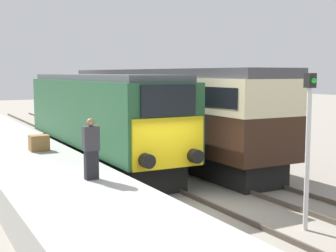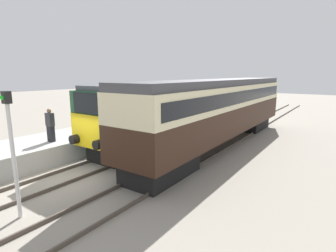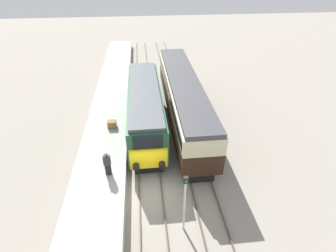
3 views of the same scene
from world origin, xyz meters
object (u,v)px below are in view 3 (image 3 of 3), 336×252
object	(u,v)px
passenger_carriage	(183,96)
signal_post	(185,200)
locomotive	(145,107)
person_on_platform	(107,164)
luggage_crate	(112,124)

from	to	relation	value
passenger_carriage	signal_post	distance (m)	11.65
locomotive	person_on_platform	distance (m)	7.10
passenger_carriage	person_on_platform	size ratio (longest dim) A/B	9.91
luggage_crate	person_on_platform	bearing A→B (deg)	-88.24
signal_post	passenger_carriage	bearing A→B (deg)	81.61
locomotive	signal_post	bearing A→B (deg)	-80.73
person_on_platform	signal_post	size ratio (longest dim) A/B	0.43
person_on_platform	signal_post	distance (m)	5.80
person_on_platform	locomotive	bearing A→B (deg)	68.30
locomotive	signal_post	size ratio (longest dim) A/B	3.27
locomotive	person_on_platform	size ratio (longest dim) A/B	7.56
signal_post	luggage_crate	distance (m)	10.46
signal_post	luggage_crate	size ratio (longest dim) A/B	5.66
locomotive	person_on_platform	xyz separation A→B (m)	(-2.62, -6.59, -0.29)
locomotive	luggage_crate	xyz separation A→B (m)	(-2.79, -1.03, -0.85)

